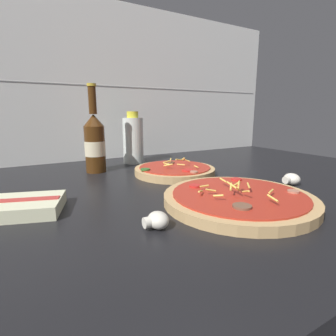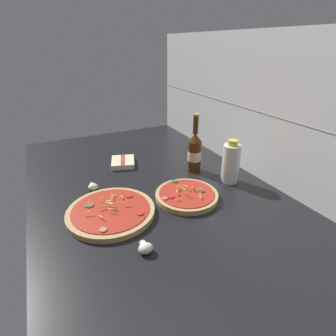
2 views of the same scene
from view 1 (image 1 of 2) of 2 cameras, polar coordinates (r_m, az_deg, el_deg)
counter_slab at (r=65.32cm, az=-1.50°, el=-5.00°), size 160.00×90.00×2.50cm
tile_backsplash at (r=105.24cm, az=-13.94°, el=16.93°), size 160.00×1.13×60.00cm
pizza_near at (r=54.13cm, az=15.05°, el=-6.47°), size 29.68×29.68×4.66cm
pizza_far at (r=76.99cm, az=1.47°, el=-0.54°), size 23.44×23.44×5.30cm
beer_bottle at (r=81.98cm, az=-15.66°, el=5.45°), size 6.08×6.08×26.01cm
oil_bottle at (r=94.23cm, az=-7.59°, el=6.13°), size 7.18×7.18×18.21cm
mushroom_left at (r=41.69cm, az=-2.42°, el=-11.31°), size 4.07×3.88×2.71cm
mushroom_right at (r=72.65cm, az=25.25°, el=-2.20°), size 4.37×4.16×2.92cm
dish_towel at (r=54.52cm, az=-28.76°, el=-7.30°), size 15.27×13.91×2.56cm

